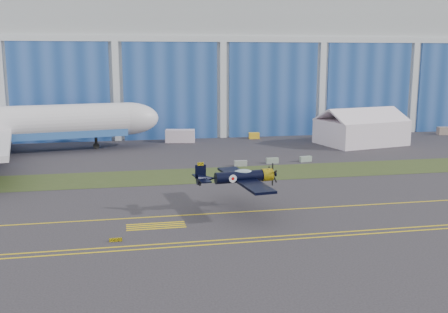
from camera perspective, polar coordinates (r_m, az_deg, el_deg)
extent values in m
plane|color=#353136|center=(65.43, 8.09, -4.35)|extent=(260.00, 260.00, 0.00)
cube|color=#475128|center=(78.40, 4.77, -1.73)|extent=(260.00, 10.00, 0.02)
cube|color=silver|center=(133.29, -1.98, 9.94)|extent=(220.00, 45.00, 30.00)
cube|color=#234B95|center=(111.04, -0.10, 7.20)|extent=(220.00, 0.60, 20.00)
cube|color=silver|center=(110.83, -0.10, 12.67)|extent=(220.00, 0.70, 1.20)
cube|color=yellow|center=(60.91, 9.62, -5.53)|extent=(200.00, 0.20, 0.02)
cube|color=yellow|center=(52.56, 13.28, -8.34)|extent=(80.00, 0.20, 0.02)
cube|color=yellow|center=(53.42, 12.84, -8.00)|extent=(80.00, 0.20, 0.02)
cube|color=yellow|center=(50.51, -11.71, -8.87)|extent=(1.20, 0.15, 0.35)
cube|color=white|center=(106.16, -4.80, 2.25)|extent=(6.16, 3.29, 2.54)
cube|color=yellow|center=(110.63, 3.29, 2.28)|extent=(2.30, 1.58, 1.26)
cube|color=gray|center=(126.05, 22.82, 2.60)|extent=(2.93, 1.77, 1.68)
cube|color=gray|center=(82.54, 1.82, -0.76)|extent=(2.04, 0.74, 0.90)
cube|color=gray|center=(85.08, 5.28, -0.45)|extent=(2.01, 0.62, 0.90)
cube|color=#8D9F8F|center=(87.14, 8.89, -0.27)|extent=(2.07, 0.93, 0.90)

